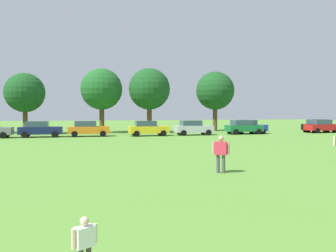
% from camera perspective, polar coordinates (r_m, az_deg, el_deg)
% --- Properties ---
extents(ground_plane, '(160.00, 160.00, 0.00)m').
position_cam_1_polar(ground_plane, '(31.64, -15.19, -2.47)').
color(ground_plane, '#568C33').
extents(child_kite_flyer, '(0.40, 0.30, 0.95)m').
position_cam_1_polar(child_kite_flyer, '(5.80, -13.86, -18.24)').
color(child_kite_flyer, '#3F3833').
rests_on(child_kite_flyer, ground).
extents(adult_bystander, '(0.66, 0.53, 1.60)m').
position_cam_1_polar(adult_bystander, '(14.67, 8.89, -4.15)').
color(adult_bystander, '#4C4C51').
rests_on(adult_bystander, ground).
extents(parked_car_navy_1, '(4.30, 2.02, 1.68)m').
position_cam_1_polar(parked_car_navy_1, '(37.86, -20.76, -0.47)').
color(parked_car_navy_1, '#141E4C').
rests_on(parked_car_navy_1, ground).
extents(parked_car_orange_2, '(4.30, 2.02, 1.68)m').
position_cam_1_polar(parked_car_orange_2, '(37.49, -13.33, -0.41)').
color(parked_car_orange_2, orange).
rests_on(parked_car_orange_2, ground).
extents(parked_car_yellow_3, '(4.30, 2.02, 1.68)m').
position_cam_1_polar(parked_car_yellow_3, '(37.29, -3.40, -0.37)').
color(parked_car_yellow_3, yellow).
rests_on(parked_car_yellow_3, ground).
extents(parked_car_silver_4, '(4.30, 2.02, 1.68)m').
position_cam_1_polar(parked_car_silver_4, '(38.69, 4.23, -0.27)').
color(parked_car_silver_4, silver).
rests_on(parked_car_silver_4, ground).
extents(parked_car_green_5, '(4.30, 2.02, 1.68)m').
position_cam_1_polar(parked_car_green_5, '(41.39, 12.59, -0.16)').
color(parked_car_green_5, '#196B38').
rests_on(parked_car_green_5, ground).
extents(parked_car_blue_6, '(4.30, 2.02, 1.68)m').
position_cam_1_polar(parked_car_blue_6, '(42.50, 13.32, -0.10)').
color(parked_car_blue_6, '#1E38AD').
rests_on(parked_car_blue_6, ground).
extents(parked_car_black_7, '(4.30, 2.02, 1.68)m').
position_cam_1_polar(parked_car_black_7, '(47.95, 24.10, 0.03)').
color(parked_car_black_7, black).
rests_on(parked_car_black_7, ground).
extents(parked_car_red_8, '(4.30, 2.02, 1.68)m').
position_cam_1_polar(parked_car_red_8, '(47.37, 24.53, -0.00)').
color(parked_car_red_8, red).
rests_on(parked_car_red_8, ground).
extents(tree_left, '(4.66, 4.66, 7.26)m').
position_cam_1_polar(tree_left, '(43.55, -22.97, 5.16)').
color(tree_left, brown).
rests_on(tree_left, ground).
extents(tree_center, '(5.24, 5.24, 8.16)m').
position_cam_1_polar(tree_center, '(43.88, -11.12, 6.07)').
color(tree_center, brown).
rests_on(tree_center, ground).
extents(tree_right, '(5.27, 5.27, 8.21)m').
position_cam_1_polar(tree_right, '(43.32, -3.16, 6.20)').
color(tree_right, brown).
rests_on(tree_right, ground).
extents(tree_far_right, '(5.30, 5.30, 8.26)m').
position_cam_1_polar(tree_far_right, '(47.75, 7.94, 5.87)').
color(tree_far_right, brown).
rests_on(tree_far_right, ground).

